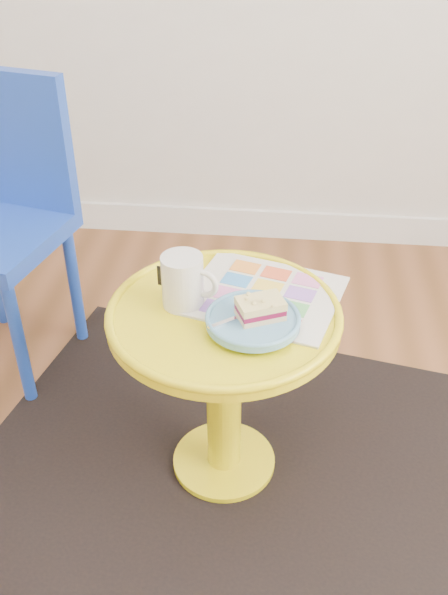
# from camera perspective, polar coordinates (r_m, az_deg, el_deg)

# --- Properties ---
(rug) EXTENTS (1.50, 1.34, 0.01)m
(rug) POSITION_cam_1_polar(r_m,az_deg,el_deg) (1.83, -0.00, -14.05)
(rug) COLOR black
(rug) RESTS_ON ground
(side_table) EXTENTS (0.53, 0.53, 0.50)m
(side_table) POSITION_cam_1_polar(r_m,az_deg,el_deg) (1.58, -0.00, -5.44)
(side_table) COLOR yellow
(side_table) RESTS_ON ground
(chair) EXTENTS (0.47, 0.47, 0.87)m
(chair) POSITION_cam_1_polar(r_m,az_deg,el_deg) (2.04, -18.72, 7.29)
(chair) COLOR #1C41B7
(chair) RESTS_ON ground
(newspaper) EXTENTS (0.41, 0.37, 0.01)m
(newspaper) POSITION_cam_1_polar(r_m,az_deg,el_deg) (1.55, 3.42, 0.23)
(newspaper) COLOR silver
(newspaper) RESTS_ON side_table
(mug) EXTENTS (0.13, 0.09, 0.12)m
(mug) POSITION_cam_1_polar(r_m,az_deg,el_deg) (1.48, -3.49, 1.53)
(mug) COLOR silver
(mug) RESTS_ON side_table
(plate) EXTENTS (0.21, 0.21, 0.02)m
(plate) POSITION_cam_1_polar(r_m,az_deg,el_deg) (1.43, 2.51, -2.01)
(plate) COLOR #5A95BE
(plate) RESTS_ON newspaper
(cake_slice) EXTENTS (0.12, 0.10, 0.04)m
(cake_slice) POSITION_cam_1_polar(r_m,az_deg,el_deg) (1.42, 3.16, -0.94)
(cake_slice) COLOR #D3BC8C
(cake_slice) RESTS_ON plate
(fork) EXTENTS (0.12, 0.10, 0.00)m
(fork) POSITION_cam_1_polar(r_m,az_deg,el_deg) (1.43, 1.37, -1.66)
(fork) COLOR silver
(fork) RESTS_ON plate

